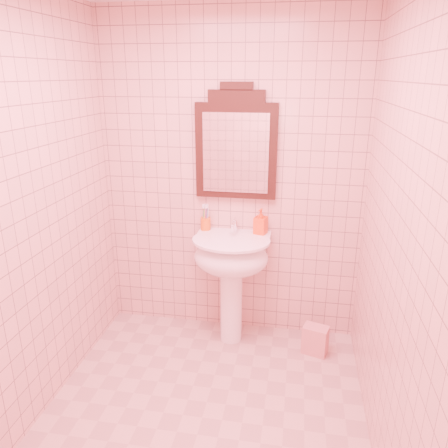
% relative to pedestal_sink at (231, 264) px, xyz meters
% --- Properties ---
extents(floor, '(2.20, 2.20, 0.00)m').
position_rel_pedestal_sink_xyz_m(floor, '(-0.04, -0.87, -0.66)').
color(floor, tan).
rests_on(floor, ground).
extents(back_wall, '(2.00, 0.02, 2.50)m').
position_rel_pedestal_sink_xyz_m(back_wall, '(-0.04, 0.23, 0.59)').
color(back_wall, '#CC9B8E').
rests_on(back_wall, floor).
extents(pedestal_sink, '(0.58, 0.58, 0.86)m').
position_rel_pedestal_sink_xyz_m(pedestal_sink, '(0.00, 0.00, 0.00)').
color(pedestal_sink, white).
rests_on(pedestal_sink, floor).
extents(faucet, '(0.04, 0.16, 0.11)m').
position_rel_pedestal_sink_xyz_m(faucet, '(0.00, 0.14, 0.26)').
color(faucet, white).
rests_on(faucet, pedestal_sink).
extents(mirror, '(0.60, 0.06, 0.84)m').
position_rel_pedestal_sink_xyz_m(mirror, '(-0.00, 0.20, 0.86)').
color(mirror, black).
rests_on(mirror, back_wall).
extents(toothbrush_cup, '(0.08, 0.08, 0.18)m').
position_rel_pedestal_sink_xyz_m(toothbrush_cup, '(-0.23, 0.17, 0.25)').
color(toothbrush_cup, '#D65D12').
rests_on(toothbrush_cup, pedestal_sink).
extents(soap_dispenser, '(0.11, 0.11, 0.20)m').
position_rel_pedestal_sink_xyz_m(soap_dispenser, '(0.20, 0.15, 0.30)').
color(soap_dispenser, red).
rests_on(soap_dispenser, pedestal_sink).
extents(towel, '(0.21, 0.17, 0.22)m').
position_rel_pedestal_sink_xyz_m(towel, '(0.66, -0.07, -0.55)').
color(towel, tan).
rests_on(towel, floor).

